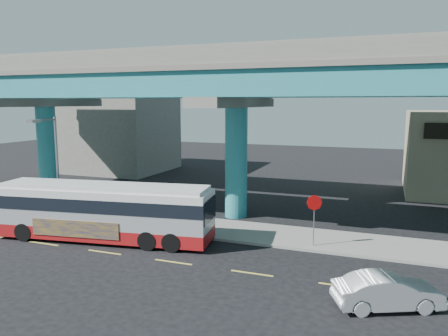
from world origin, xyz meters
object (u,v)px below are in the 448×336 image
at_px(transit_bus, 104,210).
at_px(sedan, 388,292).
at_px(street_lamp, 51,153).
at_px(stop_sign, 314,209).
at_px(parked_car, 24,198).

distance_m(transit_bus, sedan, 15.44).
height_order(sedan, street_lamp, street_lamp).
relative_size(transit_bus, street_lamp, 1.89).
bearing_deg(sedan, stop_sign, 7.57).
distance_m(transit_bus, stop_sign, 11.63).
relative_size(street_lamp, stop_sign, 2.42).
xyz_separation_m(transit_bus, stop_sign, (11.31, 2.68, 0.41)).
distance_m(transit_bus, parked_car, 10.95).
height_order(sedan, stop_sign, stop_sign).
bearing_deg(stop_sign, street_lamp, -176.32).
distance_m(street_lamp, stop_sign, 16.82).
bearing_deg(stop_sign, sedan, -56.54).
xyz_separation_m(sedan, parked_car, (-25.13, 7.43, 0.08)).
bearing_deg(street_lamp, stop_sign, 2.43).
distance_m(sedan, parked_car, 26.20).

